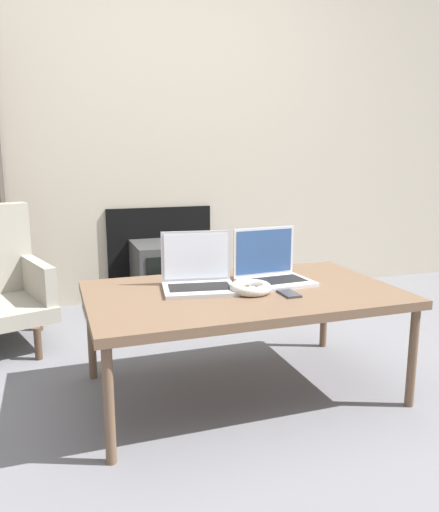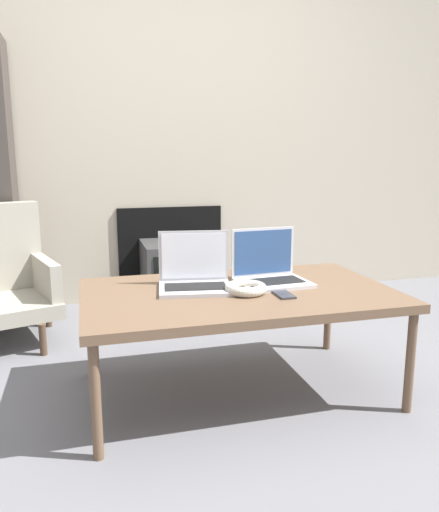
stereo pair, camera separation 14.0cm
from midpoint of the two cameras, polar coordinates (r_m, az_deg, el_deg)
The scene contains 8 objects.
ground_plane at distance 1.95m, azimuth 7.64°, elevation -19.66°, with size 14.00×14.00×0.00m, color slate.
wall_back at distance 3.52m, azimuth -4.45°, elevation 16.11°, with size 7.00×0.08×2.60m.
table at distance 2.08m, azimuth 4.12°, elevation -4.79°, with size 1.28×0.76×0.45m.
laptop_left at distance 2.10m, azimuth -0.93°, elevation -2.31°, with size 0.33×0.28×0.23m.
laptop_right at distance 2.20m, azimuth 7.54°, elevation -1.74°, with size 0.31×0.25×0.23m.
headphones at distance 2.03m, azimuth 5.00°, elevation -3.70°, with size 0.17×0.17×0.04m.
phone at distance 2.02m, azimuth 9.27°, elevation -4.35°, with size 0.06×0.13×0.01m.
tv at distance 3.33m, azimuth -3.70°, elevation -2.14°, with size 0.44×0.43×0.44m.
Camera 2 is at (-0.60, -1.55, 1.00)m, focal length 35.00 mm.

